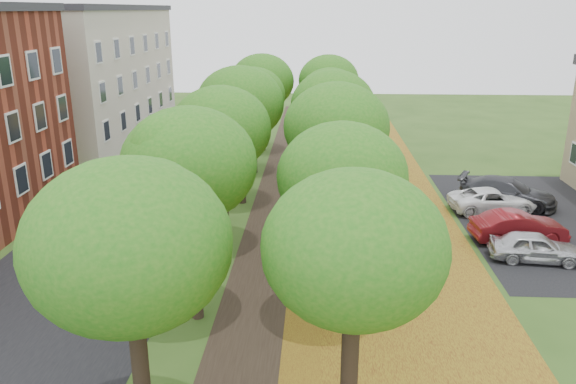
# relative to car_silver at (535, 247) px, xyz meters

# --- Properties ---
(street_asphalt) EXTENTS (8.00, 70.00, 0.01)m
(street_asphalt) POSITION_rel_car_silver_xyz_m (-18.50, 3.77, -0.63)
(street_asphalt) COLOR black
(street_asphalt) RESTS_ON ground
(footpath) EXTENTS (3.20, 70.00, 0.01)m
(footpath) POSITION_rel_car_silver_xyz_m (-11.00, 3.77, -0.62)
(footpath) COLOR black
(footpath) RESTS_ON ground
(leaf_verge) EXTENTS (7.50, 70.00, 0.01)m
(leaf_verge) POSITION_rel_car_silver_xyz_m (-6.00, 3.77, -0.62)
(leaf_verge) COLOR olive
(leaf_verge) RESTS_ON ground
(parking_lot) EXTENTS (9.00, 16.00, 0.01)m
(parking_lot) POSITION_rel_car_silver_xyz_m (2.50, 4.77, -0.63)
(parking_lot) COLOR black
(parking_lot) RESTS_ON ground
(tree_row_west) EXTENTS (4.27, 34.27, 6.93)m
(tree_row_west) POSITION_rel_car_silver_xyz_m (-13.20, 3.77, 4.46)
(tree_row_west) COLOR black
(tree_row_west) RESTS_ON ground
(tree_row_east) EXTENTS (4.27, 34.27, 6.93)m
(tree_row_east) POSITION_rel_car_silver_xyz_m (-8.40, 3.77, 4.46)
(tree_row_east) COLOR black
(tree_row_east) RESTS_ON ground
(building_cream) EXTENTS (10.30, 20.30, 10.40)m
(building_cream) POSITION_rel_car_silver_xyz_m (-28.00, 21.77, 4.58)
(building_cream) COLOR beige
(building_cream) RESTS_ON ground
(car_silver) EXTENTS (3.83, 1.88, 1.26)m
(car_silver) POSITION_rel_car_silver_xyz_m (0.00, 0.00, 0.00)
(car_silver) COLOR silver
(car_silver) RESTS_ON ground
(car_red) EXTENTS (4.33, 1.89, 1.38)m
(car_red) POSITION_rel_car_silver_xyz_m (0.00, 2.08, 0.06)
(car_red) COLOR maroon
(car_red) RESTS_ON ground
(car_grey) EXTENTS (5.43, 3.98, 1.46)m
(car_grey) POSITION_rel_car_silver_xyz_m (1.09, 7.15, 0.10)
(car_grey) COLOR #323237
(car_grey) RESTS_ON ground
(car_white) EXTENTS (4.69, 2.65, 1.24)m
(car_white) POSITION_rel_car_silver_xyz_m (0.00, 6.04, -0.01)
(car_white) COLOR white
(car_white) RESTS_ON ground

